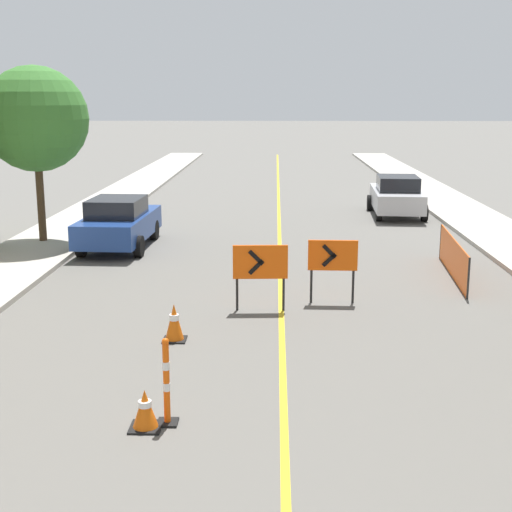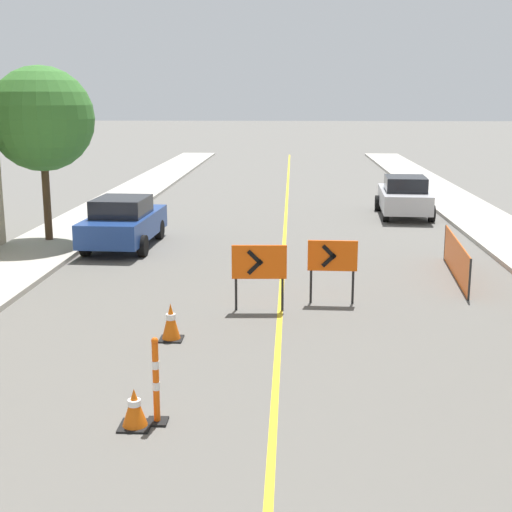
% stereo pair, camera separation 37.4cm
% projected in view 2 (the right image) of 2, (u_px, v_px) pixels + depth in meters
% --- Properties ---
extents(lane_stripe, '(0.12, 64.48, 0.01)m').
position_uv_depth(lane_stripe, '(285.00, 222.00, 26.76)').
color(lane_stripe, gold).
rests_on(lane_stripe, ground_plane).
extents(sidewalk_left, '(2.61, 64.48, 0.14)m').
position_uv_depth(sidewalk_left, '(91.00, 219.00, 27.12)').
color(sidewalk_left, '#ADA89E').
rests_on(sidewalk_left, ground_plane).
extents(sidewalk_right, '(2.61, 64.48, 0.14)m').
position_uv_depth(sidewalk_right, '(486.00, 222.00, 26.38)').
color(sidewalk_right, '#ADA89E').
rests_on(sidewalk_right, ground_plane).
extents(traffic_cone_fourth, '(0.45, 0.45, 0.58)m').
position_uv_depth(traffic_cone_fourth, '(134.00, 408.00, 10.11)').
color(traffic_cone_fourth, black).
rests_on(traffic_cone_fourth, ground_plane).
extents(traffic_cone_fifth, '(0.45, 0.45, 0.73)m').
position_uv_depth(traffic_cone_fifth, '(171.00, 322.00, 13.75)').
color(traffic_cone_fifth, black).
rests_on(traffic_cone_fifth, ground_plane).
extents(delineator_post_rear, '(0.30, 0.30, 1.30)m').
position_uv_depth(delineator_post_rear, '(156.00, 386.00, 10.18)').
color(delineator_post_rear, black).
rests_on(delineator_post_rear, ground_plane).
extents(arrow_barricade_primary, '(1.20, 0.12, 1.47)m').
position_uv_depth(arrow_barricade_primary, '(259.00, 264.00, 15.51)').
color(arrow_barricade_primary, '#EF560C').
rests_on(arrow_barricade_primary, ground_plane).
extents(arrow_barricade_secondary, '(1.12, 0.10, 1.46)m').
position_uv_depth(arrow_barricade_secondary, '(332.00, 259.00, 16.05)').
color(arrow_barricade_secondary, '#EF560C').
rests_on(arrow_barricade_secondary, ground_plane).
extents(safety_mesh_fence, '(0.41, 4.47, 0.99)m').
position_uv_depth(safety_mesh_fence, '(456.00, 259.00, 18.53)').
color(safety_mesh_fence, '#EF560C').
rests_on(safety_mesh_fence, ground_plane).
extents(parked_car_curb_near, '(1.98, 4.37, 1.59)m').
position_uv_depth(parked_car_curb_near, '(124.00, 222.00, 22.17)').
color(parked_car_curb_near, navy).
rests_on(parked_car_curb_near, ground_plane).
extents(parked_car_curb_mid, '(2.05, 4.40, 1.59)m').
position_uv_depth(parked_car_curb_mid, '(404.00, 196.00, 27.98)').
color(parked_car_curb_mid, '#B7B7BC').
rests_on(parked_car_curb_mid, ground_plane).
extents(street_tree_left_near, '(3.25, 3.25, 5.44)m').
position_uv_depth(street_tree_left_near, '(42.00, 119.00, 22.06)').
color(street_tree_left_near, '#4C3823').
rests_on(street_tree_left_near, sidewalk_left).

